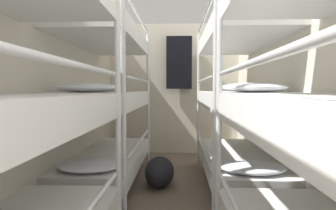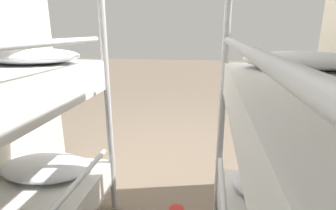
# 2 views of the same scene
# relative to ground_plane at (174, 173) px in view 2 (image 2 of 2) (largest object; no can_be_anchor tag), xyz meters

# --- Properties ---
(ground_plane) EXTENTS (20.00, 20.00, 0.00)m
(ground_plane) POSITION_rel_ground_plane_xyz_m (0.00, 0.00, 0.00)
(ground_plane) COLOR #6B5B4C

